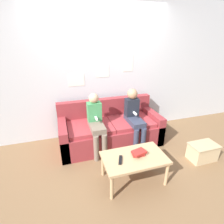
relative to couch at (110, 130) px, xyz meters
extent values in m
plane|color=brown|center=(0.00, -0.53, -0.27)|extent=(10.00, 10.00, 0.00)
cube|color=silver|center=(0.00, 0.50, 1.03)|extent=(8.00, 0.06, 2.60)
cube|color=white|center=(-0.52, 0.47, 0.90)|extent=(0.31, 0.00, 0.24)
cube|color=white|center=(0.00, 0.47, 1.05)|extent=(0.25, 0.00, 0.27)
cube|color=white|center=(0.52, 0.47, 1.16)|extent=(0.22, 0.00, 0.33)
cube|color=maroon|center=(0.00, -0.04, -0.08)|extent=(1.87, 0.82, 0.40)
cube|color=maroon|center=(0.00, 0.30, 0.32)|extent=(1.87, 0.14, 0.41)
cube|color=maroon|center=(-0.87, -0.04, 0.00)|extent=(0.14, 0.82, 0.56)
cube|color=maroon|center=(0.87, -0.04, 0.00)|extent=(0.14, 0.82, 0.56)
cube|color=#A1343A|center=(-0.39, -0.07, 0.16)|extent=(0.78, 0.66, 0.07)
cube|color=#A1343A|center=(0.39, -0.07, 0.16)|extent=(0.78, 0.66, 0.07)
cube|color=tan|center=(0.04, -1.06, 0.11)|extent=(0.87, 0.53, 0.04)
cylinder|color=tan|center=(-0.36, -1.28, -0.09)|extent=(0.04, 0.04, 0.37)
cylinder|color=tan|center=(0.43, -1.28, -0.09)|extent=(0.04, 0.04, 0.37)
cylinder|color=tan|center=(-0.36, -0.84, -0.09)|extent=(0.04, 0.04, 0.37)
cylinder|color=tan|center=(0.43, -0.84, -0.09)|extent=(0.04, 0.04, 0.37)
cylinder|color=#756656|center=(-0.37, -0.47, -0.04)|extent=(0.09, 0.09, 0.47)
cylinder|color=#756656|center=(-0.23, -0.47, -0.04)|extent=(0.09, 0.09, 0.47)
cube|color=#756656|center=(-0.30, -0.21, 0.24)|extent=(0.23, 0.51, 0.09)
cube|color=#429356|center=(-0.30, -0.07, 0.45)|extent=(0.24, 0.16, 0.33)
sphere|color=tan|center=(-0.30, -0.07, 0.69)|extent=(0.17, 0.17, 0.17)
cube|color=white|center=(-0.30, -0.22, 0.38)|extent=(0.03, 0.12, 0.03)
cylinder|color=#33384C|center=(0.34, -0.47, -0.04)|extent=(0.09, 0.09, 0.47)
cylinder|color=#33384C|center=(0.48, -0.47, -0.04)|extent=(0.09, 0.09, 0.47)
cube|color=#33384C|center=(0.41, -0.21, 0.24)|extent=(0.23, 0.51, 0.09)
cube|color=#1E232D|center=(0.41, -0.07, 0.45)|extent=(0.24, 0.16, 0.33)
sphere|color=tan|center=(0.41, -0.07, 0.70)|extent=(0.19, 0.19, 0.19)
cube|color=white|center=(0.41, -0.22, 0.38)|extent=(0.03, 0.12, 0.03)
cube|color=black|center=(-0.18, -1.08, 0.14)|extent=(0.10, 0.17, 0.02)
cube|color=red|center=(0.10, -1.03, 0.15)|extent=(0.17, 0.13, 0.03)
cube|color=red|center=(0.11, -1.04, 0.18)|extent=(0.21, 0.17, 0.03)
cube|color=#CCB284|center=(1.33, -0.97, -0.14)|extent=(0.44, 0.28, 0.27)
cube|color=tan|center=(1.33, -0.97, 0.00)|extent=(0.46, 0.30, 0.02)
camera|label=1|loc=(-0.84, -2.83, 1.64)|focal=28.00mm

